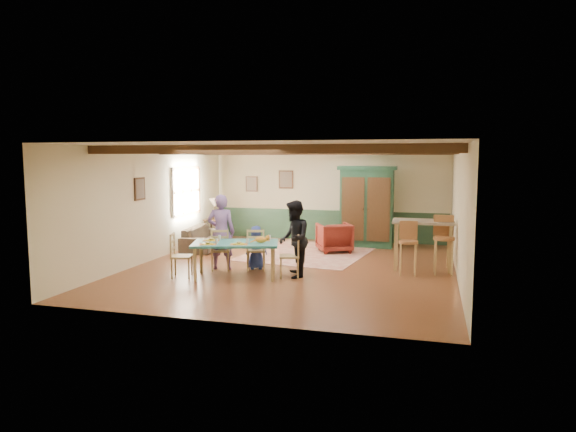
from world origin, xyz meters
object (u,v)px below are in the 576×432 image
(table_lamp, at_px, (215,209))
(bar_stool_left, at_px, (408,248))
(person_man, at_px, (221,232))
(dining_chair_far_right, at_px, (256,249))
(counter_table, at_px, (423,245))
(bar_stool_right, at_px, (444,245))
(dining_chair_end_left, at_px, (182,255))
(dining_table, at_px, (236,260))
(armoire, at_px, (367,207))
(armchair, at_px, (334,238))
(dining_chair_far_left, at_px, (221,249))
(person_child, at_px, (256,247))
(person_woman, at_px, (294,239))
(dining_chair_end_right, at_px, (289,255))
(cat, at_px, (261,239))
(sofa, at_px, (205,237))
(end_table, at_px, (215,230))

(table_lamp, xyz_separation_m, bar_stool_left, (5.67, -2.91, -0.40))
(person_man, bearing_deg, dining_chair_far_right, 174.29)
(counter_table, height_order, bar_stool_right, bar_stool_right)
(table_lamp, bearing_deg, bar_stool_right, -22.60)
(dining_chair_end_left, height_order, person_man, person_man)
(dining_table, distance_m, person_man, 0.98)
(armoire, distance_m, table_lamp, 4.42)
(counter_table, bearing_deg, dining_table, -154.21)
(dining_chair_far_right, bearing_deg, armchair, -132.33)
(dining_chair_far_left, xyz_separation_m, person_child, (0.72, 0.29, 0.03))
(armoire, distance_m, bar_stool_right, 3.60)
(person_woman, height_order, table_lamp, person_woman)
(armchair, height_order, counter_table, counter_table)
(dining_chair_end_right, height_order, person_woman, person_woman)
(cat, relative_size, armchair, 0.41)
(person_woman, bearing_deg, dining_chair_end_left, -90.00)
(dining_chair_end_left, bearing_deg, dining_chair_end_right, -90.00)
(sofa, relative_size, counter_table, 1.55)
(person_child, relative_size, table_lamp, 1.60)
(dining_chair_end_left, distance_m, person_woman, 2.34)
(end_table, relative_size, bar_stool_left, 0.59)
(dining_chair_far_right, bearing_deg, person_woman, 139.73)
(armoire, height_order, sofa, armoire)
(cat, bearing_deg, bar_stool_left, 5.44)
(dining_table, xyz_separation_m, sofa, (-2.05, 2.95, -0.07))
(end_table, height_order, bar_stool_left, bar_stool_left)
(dining_chair_end_right, relative_size, table_lamp, 1.51)
(dining_table, xyz_separation_m, bar_stool_left, (3.42, 1.19, 0.20))
(counter_table, bearing_deg, person_man, -164.93)
(sofa, height_order, table_lamp, table_lamp)
(dining_chair_end_left, xyz_separation_m, dining_chair_end_right, (2.13, 0.61, 0.00))
(sofa, height_order, end_table, end_table)
(person_man, relative_size, counter_table, 1.27)
(cat, bearing_deg, dining_table, 169.70)
(dining_chair_end_left, bearing_deg, end_table, -0.96)
(armoire, bearing_deg, counter_table, -59.71)
(table_lamp, xyz_separation_m, bar_stool_right, (6.39, -2.66, -0.34))
(counter_table, bearing_deg, armchair, 145.50)
(dining_chair_end_left, relative_size, counter_table, 0.70)
(dining_chair_far_left, distance_m, dining_chair_end_right, 1.65)
(dining_chair_far_right, height_order, person_child, person_child)
(cat, xyz_separation_m, table_lamp, (-2.79, 4.04, 0.15))
(armchair, distance_m, end_table, 3.78)
(dining_chair_far_right, xyz_separation_m, person_man, (-0.76, -0.14, 0.37))
(dining_chair_end_left, bearing_deg, dining_chair_far_right, -65.08)
(dining_chair_end_left, relative_size, bar_stool_right, 0.74)
(person_child, xyz_separation_m, bar_stool_left, (3.26, 0.34, 0.08))
(dining_chair_far_left, relative_size, person_woman, 0.58)
(dining_chair_end_left, bearing_deg, person_man, -43.15)
(dining_table, bearing_deg, end_table, 118.81)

